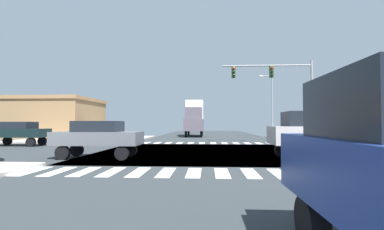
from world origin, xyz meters
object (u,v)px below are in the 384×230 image
Objects in this scene: sedan_inner_4 at (19,132)px; bank_building at (52,118)px; traffic_signal_mast at (278,82)px; suv_crossing_1 at (319,131)px; street_lamp at (270,100)px; box_truck_trailing_1 at (195,117)px; sedan_leading_2 at (98,136)px.

bank_building is at bearing -160.08° from sedan_inner_4.
suv_crossing_1 is at bearing -93.91° from traffic_signal_mast.
suv_crossing_1 is at bearing -96.85° from street_lamp.
bank_building is at bearing 52.60° from suv_crossing_1.
street_lamp is 27.26m from sedan_inner_4.
traffic_signal_mast is at bearing -18.15° from bank_building.
box_truck_trailing_1 is 1.67× the size of sedan_inner_4.
suv_crossing_1 is at bearing -90.00° from sedan_leading_2.
box_truck_trailing_1 is (-7.86, 12.99, -2.79)m from traffic_signal_mast.
sedan_leading_2 is at bearing 90.00° from suv_crossing_1.
suv_crossing_1 is (-2.59, -21.58, -3.36)m from street_lamp.
suv_crossing_1 is at bearing 70.84° from sedan_inner_4.
box_truck_trailing_1 is at bearing 121.17° from traffic_signal_mast.
sedan_inner_4 is at bearing 51.58° from box_truck_trailing_1.
bank_building is at bearing 161.85° from traffic_signal_mast.
sedan_leading_2 is (-10.95, 0.00, -0.28)m from suv_crossing_1.
traffic_signal_mast reaches higher than sedan_inner_4.
street_lamp reaches higher than suv_crossing_1.
bank_building is 2.78× the size of sedan_leading_2.
street_lamp is 10.15m from box_truck_trailing_1.
traffic_signal_mast is at bearing -99.56° from street_lamp.
street_lamp reaches higher than sedan_inner_4.
street_lamp is at bearing 122.67° from sedan_inner_4.
street_lamp reaches higher than traffic_signal_mast.
street_lamp is 1.73× the size of suv_crossing_1.
box_truck_trailing_1 is (3.80, 23.40, 1.45)m from sedan_leading_2.
bank_building is (-25.08, 8.22, -2.95)m from traffic_signal_mast.
box_truck_trailing_1 is (17.22, 4.77, 0.17)m from bank_building.
traffic_signal_mast is at bearing -3.91° from suv_crossing_1.
street_lamp is at bearing 80.44° from traffic_signal_mast.
sedan_leading_2 is at bearing -122.11° from street_lamp.
box_truck_trailing_1 is (-9.74, 1.81, -2.19)m from street_lamp.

